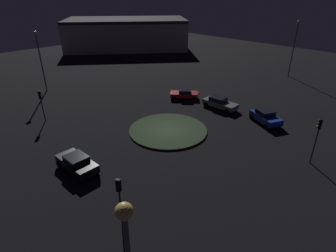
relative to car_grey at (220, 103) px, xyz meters
The scene contains 12 objects.
ground_plane 9.34m from the car_grey, ahead, with size 115.52×115.52×0.00m, color black.
roundabout_island 9.33m from the car_grey, ahead, with size 8.56×8.56×0.18m, color #2D4228.
car_grey is the anchor object (origin of this frame).
car_black 20.06m from the car_grey, ahead, with size 2.20×4.22×1.47m.
car_red 5.71m from the car_grey, 83.20° to the right, with size 3.96×4.06×1.34m.
car_blue 6.36m from the car_grey, 92.13° to the left, with size 3.35×4.26×1.52m.
traffic_light_north 14.22m from the car_grey, 71.39° to the left, with size 0.36×0.39×4.34m.
traffic_light_northeast 22.25m from the car_grey, 19.72° to the left, with size 0.40×0.37×3.71m.
traffic_light_southeast 21.72m from the car_grey, 33.94° to the right, with size 0.37×0.39×3.71m.
streetlamp_west 21.64m from the car_grey, behind, with size 0.52×0.52×9.41m.
streetlamp_south 26.91m from the car_grey, 59.74° to the right, with size 0.58×0.58×8.73m.
store_building 44.47m from the car_grey, 111.05° to the right, with size 32.43×29.96×7.31m.
Camera 1 is at (18.81, 19.39, 14.08)m, focal length 29.50 mm.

